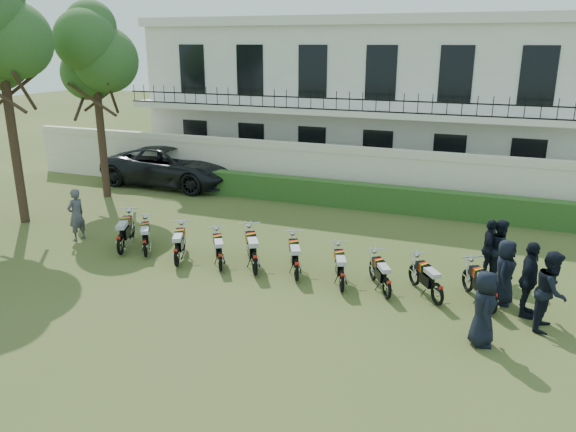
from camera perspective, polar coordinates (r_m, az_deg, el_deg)
name	(u,v)px	position (r m, az deg, el deg)	size (l,w,h in m)	color
ground	(247,268)	(16.52, -4.14, -5.26)	(100.00, 100.00, 0.00)	#404E1F
perimeter_wall	(330,172)	(23.31, 4.29, 4.48)	(30.00, 0.35, 2.30)	#F2E7CB
hedge	(348,195)	(22.45, 6.08, 2.16)	(18.00, 0.60, 1.00)	#1F4619
building	(367,97)	(28.60, 8.05, 11.89)	(20.40, 9.60, 7.40)	white
tree_west_near	(94,53)	(24.39, -19.11, 15.37)	(3.40, 3.20, 7.90)	#473323
motorcycle_0	(120,239)	(17.96, -16.69, -2.29)	(0.99, 1.96, 1.14)	black
motorcycle_1	(145,243)	(17.62, -14.33, -2.68)	(1.09, 1.61, 1.01)	black
motorcycle_2	(176,252)	(16.65, -11.27, -3.58)	(0.92, 1.81, 1.05)	black
motorcycle_3	(220,257)	(16.15, -6.93, -4.12)	(1.06, 1.59, 1.00)	black
motorcycle_4	(255,258)	(15.76, -3.41, -4.30)	(1.18, 1.85, 1.15)	black
motorcycle_5	(296,265)	(15.39, 0.85, -4.99)	(0.97, 1.80, 1.06)	black
motorcycle_6	(342,276)	(14.81, 5.50, -6.09)	(0.85, 1.76, 1.02)	black
motorcycle_7	(387,283)	(14.60, 10.05, -6.74)	(0.96, 1.57, 0.96)	black
motorcycle_8	(438,289)	(14.52, 14.97, -7.16)	(1.14, 1.53, 1.00)	black
motorcycle_9	(491,296)	(14.46, 19.97, -7.68)	(1.00, 1.71, 1.04)	black
suv	(172,166)	(26.27, -11.70, 4.99)	(2.94, 6.38, 1.77)	black
inspector	(76,215)	(19.75, -20.72, 0.12)	(0.64, 0.42, 1.74)	#55555A
officer_0	(484,308)	(12.90, 19.26, -8.86)	(0.83, 0.54, 1.70)	black
officer_1	(551,291)	(14.09, 25.16, -6.91)	(0.92, 0.71, 1.88)	black
officer_2	(529,280)	(14.53, 23.27, -5.96)	(1.10, 0.46, 1.88)	black
officer_3	(505,272)	(15.03, 21.16, -5.34)	(0.82, 0.53, 1.68)	black
officer_4	(500,249)	(16.61, 20.73, -3.14)	(0.82, 0.64, 1.69)	black
officer_5	(489,249)	(16.51, 19.75, -3.17)	(0.98, 0.41, 1.68)	black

